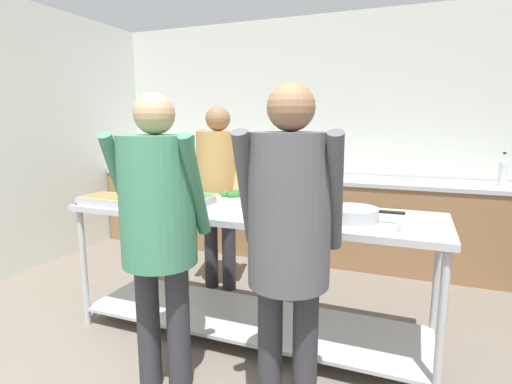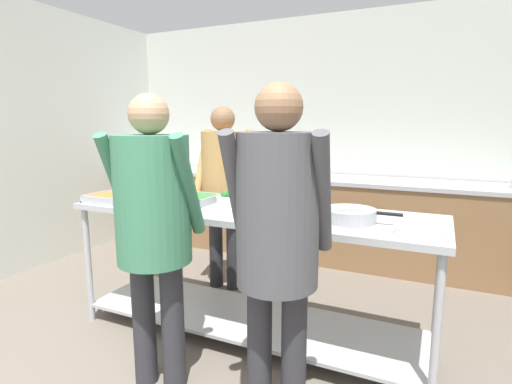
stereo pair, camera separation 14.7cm
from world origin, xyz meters
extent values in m
cube|color=silver|center=(0.00, 3.93, 1.32)|extent=(5.09, 0.06, 2.65)
cube|color=silver|center=(-2.51, 1.96, 1.32)|extent=(0.06, 4.05, 2.65)
cube|color=olive|center=(0.00, 3.56, 0.43)|extent=(4.93, 0.62, 0.86)
cube|color=#ADAFB5|center=(0.00, 3.56, 0.88)|extent=(4.93, 0.65, 0.04)
cube|color=black|center=(0.10, 3.56, 0.89)|extent=(0.55, 0.41, 0.02)
cube|color=#ADAFB5|center=(0.10, 1.74, 0.89)|extent=(2.46, 0.73, 0.04)
cube|color=#ADAFB5|center=(0.10, 1.74, 0.12)|extent=(2.38, 0.65, 0.02)
cylinder|color=#ADAFB5|center=(-1.08, 1.43, 0.43)|extent=(0.04, 0.04, 0.87)
cylinder|color=#ADAFB5|center=(1.28, 1.43, 0.43)|extent=(0.04, 0.04, 0.87)
cylinder|color=#ADAFB5|center=(-1.08, 2.06, 0.43)|extent=(0.04, 0.04, 0.87)
cylinder|color=#ADAFB5|center=(1.28, 2.06, 0.43)|extent=(0.04, 0.04, 0.87)
cube|color=#ADAFB5|center=(-0.89, 1.55, 0.91)|extent=(0.41, 0.26, 0.01)
cube|color=#9E6B33|center=(-0.89, 1.55, 0.94)|extent=(0.38, 0.24, 0.04)
cube|color=#ADAFB5|center=(-0.89, 1.42, 0.93)|extent=(0.41, 0.01, 0.05)
cube|color=#ADAFB5|center=(-0.89, 1.67, 0.93)|extent=(0.41, 0.01, 0.05)
cube|color=#ADAFB5|center=(-1.09, 1.55, 0.93)|extent=(0.01, 0.26, 0.05)
cube|color=#ADAFB5|center=(-0.69, 1.55, 0.93)|extent=(0.01, 0.26, 0.05)
cube|color=#ADAFB5|center=(-0.43, 1.77, 0.91)|extent=(0.45, 0.31, 0.01)
cube|color=#387A38|center=(-0.43, 1.77, 0.94)|extent=(0.42, 0.28, 0.04)
cube|color=#ADAFB5|center=(-0.43, 1.62, 0.93)|extent=(0.45, 0.01, 0.05)
cube|color=#ADAFB5|center=(-0.43, 1.91, 0.93)|extent=(0.45, 0.01, 0.05)
cube|color=#ADAFB5|center=(-0.65, 1.77, 0.93)|extent=(0.01, 0.31, 0.05)
cube|color=#ADAFB5|center=(-0.21, 1.77, 0.93)|extent=(0.01, 0.31, 0.05)
cylinder|color=silver|center=(-0.06, 1.80, 0.94)|extent=(0.23, 0.23, 0.06)
sphere|color=#2D702D|center=(-0.03, 1.81, 0.98)|extent=(0.06, 0.06, 0.06)
sphere|color=#2D702D|center=(-0.06, 1.86, 0.98)|extent=(0.06, 0.06, 0.06)
sphere|color=#2D702D|center=(-0.11, 1.79, 0.98)|extent=(0.06, 0.06, 0.06)
sphere|color=#2D702D|center=(-0.05, 1.78, 0.98)|extent=(0.06, 0.06, 0.06)
cube|color=#ADAFB5|center=(0.30, 1.85, 0.91)|extent=(0.43, 0.31, 0.01)
cube|color=#B23D2D|center=(0.30, 1.85, 0.94)|extent=(0.40, 0.28, 0.04)
cube|color=#ADAFB5|center=(0.30, 1.70, 0.93)|extent=(0.43, 0.01, 0.05)
cube|color=#ADAFB5|center=(0.30, 2.00, 0.93)|extent=(0.43, 0.01, 0.05)
cube|color=#ADAFB5|center=(0.09, 1.85, 0.93)|extent=(0.01, 0.31, 0.05)
cube|color=#ADAFB5|center=(0.51, 1.85, 0.93)|extent=(0.01, 0.31, 0.05)
cylinder|color=#ADAFB5|center=(0.77, 1.68, 0.94)|extent=(0.31, 0.31, 0.08)
cylinder|color=beige|center=(0.77, 1.68, 0.98)|extent=(0.27, 0.27, 0.01)
cylinder|color=black|center=(1.00, 1.68, 0.97)|extent=(0.14, 0.02, 0.02)
cylinder|color=white|center=(1.17, 1.57, 0.91)|extent=(0.26, 0.26, 0.01)
cylinder|color=white|center=(1.17, 1.57, 0.92)|extent=(0.26, 0.26, 0.01)
cylinder|color=white|center=(1.17, 1.57, 0.94)|extent=(0.26, 0.26, 0.01)
cylinder|color=#2D2D33|center=(0.51, 1.00, 0.37)|extent=(0.12, 0.12, 0.75)
cylinder|color=#2D2D33|center=(0.68, 1.02, 0.37)|extent=(0.12, 0.12, 0.75)
cylinder|color=#4C4C51|center=(0.40, 0.98, 1.17)|extent=(0.11, 0.32, 0.56)
cylinder|color=#4C4C51|center=(0.79, 1.04, 1.17)|extent=(0.11, 0.32, 0.56)
cylinder|color=#4C4C51|center=(0.60, 1.01, 1.09)|extent=(0.37, 0.37, 0.69)
sphere|color=#8C6647|center=(0.60, 1.01, 1.54)|extent=(0.21, 0.21, 0.21)
cylinder|color=#2D2D33|center=(-0.22, 1.03, 0.37)|extent=(0.13, 0.13, 0.74)
cylinder|color=#2D2D33|center=(-0.04, 1.06, 0.37)|extent=(0.13, 0.13, 0.74)
cylinder|color=#3D7F5B|center=(-0.34, 1.01, 1.15)|extent=(0.12, 0.31, 0.55)
cylinder|color=#3D7F5B|center=(0.07, 1.08, 1.15)|extent=(0.12, 0.31, 0.55)
cylinder|color=#3D7F5B|center=(-0.13, 1.05, 1.07)|extent=(0.40, 0.40, 0.68)
sphere|color=tan|center=(-0.13, 1.05, 1.52)|extent=(0.21, 0.21, 0.21)
cylinder|color=#2D2D33|center=(-0.38, 2.41, 0.36)|extent=(0.12, 0.12, 0.73)
cylinder|color=#2D2D33|center=(-0.55, 2.39, 0.36)|extent=(0.12, 0.12, 0.73)
cylinder|color=tan|center=(-0.27, 2.41, 1.15)|extent=(0.09, 0.31, 0.55)
cylinder|color=tan|center=(-0.67, 2.38, 1.15)|extent=(0.09, 0.31, 0.55)
cylinder|color=tan|center=(-0.47, 2.40, 1.07)|extent=(0.38, 0.38, 0.67)
sphere|color=#8C6647|center=(-0.47, 2.40, 1.51)|extent=(0.21, 0.21, 0.21)
cylinder|color=silver|center=(1.86, 3.57, 1.01)|extent=(0.07, 0.07, 0.21)
cone|color=silver|center=(1.86, 3.57, 1.15)|extent=(0.06, 0.06, 0.08)
cylinder|color=black|center=(1.86, 3.57, 1.20)|extent=(0.03, 0.03, 0.02)
camera|label=1|loc=(1.10, -0.66, 1.48)|focal=28.00mm
camera|label=2|loc=(1.24, -0.60, 1.48)|focal=28.00mm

